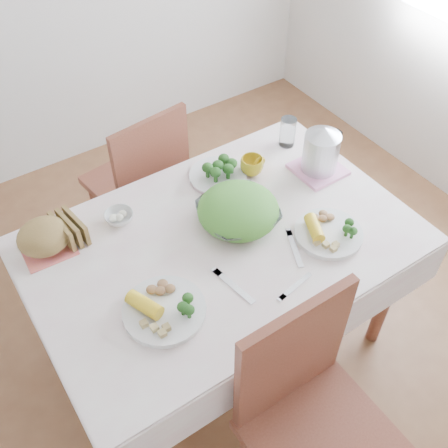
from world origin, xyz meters
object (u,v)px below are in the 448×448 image
dining_table (223,297)px  dinner_plate_right (328,234)px  yellow_mug (252,166)px  salad_bowl (238,215)px  dinner_plate_left (164,311)px  chair_near (323,446)px  chair_far (135,182)px  electric_kettle (321,149)px

dining_table → dinner_plate_right: size_ratio=5.14×
dinner_plate_right → yellow_mug: yellow_mug is taller
dinner_plate_right → salad_bowl: bearing=133.8°
dinner_plate_right → yellow_mug: size_ratio=2.62×
dinner_plate_left → yellow_mug: bearing=32.4°
salad_bowl → dinner_plate_left: (-0.47, -0.22, -0.03)m
salad_bowl → dinner_plate_right: (0.25, -0.26, -0.03)m
chair_near → dinner_plate_right: chair_near is taller
chair_far → dinner_plate_right: bearing=101.8°
chair_far → dinner_plate_right: chair_far is taller
dining_table → chair_near: size_ratio=1.36×
chair_far → dinner_plate_left: bearing=62.8°
yellow_mug → dinner_plate_left: bearing=-147.6°
dining_table → yellow_mug: 0.60m
dinner_plate_right → chair_near: bearing=-129.6°
chair_near → yellow_mug: bearing=67.3°
chair_near → yellow_mug: chair_near is taller
dining_table → salad_bowl: salad_bowl is taller
dinner_plate_left → electric_kettle: 0.99m
dining_table → chair_far: chair_far is taller
chair_near → salad_bowl: size_ratio=3.31×
chair_far → yellow_mug: 0.73m
yellow_mug → electric_kettle: 0.31m
chair_near → yellow_mug: 1.16m
chair_near → yellow_mug: (0.43, 1.03, 0.34)m
dining_table → dinner_plate_right: dinner_plate_right is taller
dinner_plate_right → yellow_mug: 0.48m
chair_near → chair_far: 1.59m
dining_table → electric_kettle: size_ratio=6.39×
dinner_plate_left → yellow_mug: size_ratio=2.82×
dining_table → salad_bowl: 0.44m
chair_far → yellow_mug: (0.34, -0.55, 0.34)m
dinner_plate_left → dinner_plate_right: same height
salad_bowl → dinner_plate_left: bearing=-154.4°
chair_far → electric_kettle: bearing=122.2°
dining_table → chair_near: (-0.10, -0.77, 0.09)m
salad_bowl → electric_kettle: size_ratio=1.41×
salad_bowl → chair_far: bearing=98.5°
yellow_mug → chair_near: bearing=-112.5°
dinner_plate_right → yellow_mug: (-0.03, 0.48, 0.03)m
salad_bowl → yellow_mug: (0.22, 0.22, 0.00)m
chair_near → electric_kettle: size_ratio=4.69×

